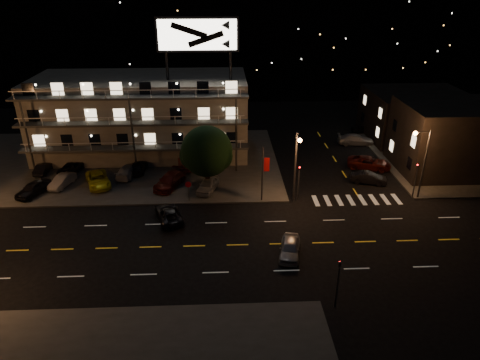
{
  "coord_description": "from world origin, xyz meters",
  "views": [
    {
      "loc": [
        0.77,
        -33.05,
        22.5
      ],
      "look_at": [
        2.59,
        8.0,
        2.83
      ],
      "focal_mm": 32.0,
      "sensor_mm": 36.0,
      "label": 1
    }
  ],
  "objects_px": {
    "lot_car_4": "(208,185)",
    "road_car_west": "(169,214)",
    "road_car_east": "(290,248)",
    "lot_car_2": "(98,180)",
    "tree": "(206,153)",
    "side_car_0": "(369,178)",
    "lot_car_7": "(128,171)"
  },
  "relations": [
    {
      "from": "tree",
      "to": "lot_car_2",
      "type": "bearing_deg",
      "value": 173.5
    },
    {
      "from": "lot_car_4",
      "to": "side_car_0",
      "type": "bearing_deg",
      "value": 21.41
    },
    {
      "from": "lot_car_2",
      "to": "road_car_west",
      "type": "relative_size",
      "value": 1.07
    },
    {
      "from": "tree",
      "to": "lot_car_4",
      "type": "bearing_deg",
      "value": -80.36
    },
    {
      "from": "lot_car_2",
      "to": "lot_car_7",
      "type": "bearing_deg",
      "value": 17.97
    },
    {
      "from": "lot_car_7",
      "to": "side_car_0",
      "type": "distance_m",
      "value": 29.26
    },
    {
      "from": "tree",
      "to": "road_car_east",
      "type": "distance_m",
      "value": 15.73
    },
    {
      "from": "side_car_0",
      "to": "road_car_east",
      "type": "bearing_deg",
      "value": 158.3
    },
    {
      "from": "lot_car_4",
      "to": "road_car_west",
      "type": "distance_m",
      "value": 7.22
    },
    {
      "from": "tree",
      "to": "lot_car_7",
      "type": "relative_size",
      "value": 1.6
    },
    {
      "from": "lot_car_4",
      "to": "lot_car_7",
      "type": "distance_m",
      "value": 10.93
    },
    {
      "from": "lot_car_2",
      "to": "side_car_0",
      "type": "xyz_separation_m",
      "value": [
        32.07,
        -0.56,
        -0.17
      ]
    },
    {
      "from": "side_car_0",
      "to": "tree",
      "type": "bearing_deg",
      "value": 110.42
    },
    {
      "from": "lot_car_2",
      "to": "road_car_west",
      "type": "distance_m",
      "value": 12.19
    },
    {
      "from": "tree",
      "to": "lot_car_2",
      "type": "xyz_separation_m",
      "value": [
        -12.87,
        1.47,
        -3.77
      ]
    },
    {
      "from": "lot_car_2",
      "to": "road_car_east",
      "type": "relative_size",
      "value": 1.22
    },
    {
      "from": "side_car_0",
      "to": "road_car_west",
      "type": "bearing_deg",
      "value": 125.84
    },
    {
      "from": "lot_car_4",
      "to": "road_car_west",
      "type": "height_order",
      "value": "lot_car_4"
    },
    {
      "from": "tree",
      "to": "road_car_east",
      "type": "relative_size",
      "value": 1.78
    },
    {
      "from": "lot_car_4",
      "to": "side_car_0",
      "type": "height_order",
      "value": "lot_car_4"
    },
    {
      "from": "road_car_east",
      "to": "lot_car_4",
      "type": "bearing_deg",
      "value": 133.2
    },
    {
      "from": "tree",
      "to": "side_car_0",
      "type": "bearing_deg",
      "value": 2.71
    },
    {
      "from": "lot_car_2",
      "to": "road_car_east",
      "type": "distance_m",
      "value": 25.19
    },
    {
      "from": "tree",
      "to": "lot_car_7",
      "type": "height_order",
      "value": "tree"
    },
    {
      "from": "side_car_0",
      "to": "lot_car_4",
      "type": "bearing_deg",
      "value": 111.86
    },
    {
      "from": "lot_car_4",
      "to": "road_car_west",
      "type": "xyz_separation_m",
      "value": [
        -3.81,
        -6.12,
        -0.21
      ]
    },
    {
      "from": "side_car_0",
      "to": "road_car_east",
      "type": "height_order",
      "value": "road_car_east"
    },
    {
      "from": "lot_car_2",
      "to": "road_car_east",
      "type": "height_order",
      "value": "lot_car_2"
    },
    {
      "from": "tree",
      "to": "road_car_east",
      "type": "xyz_separation_m",
      "value": [
        7.63,
        -13.19,
        -3.92
      ]
    },
    {
      "from": "road_car_east",
      "to": "lot_car_2",
      "type": "bearing_deg",
      "value": 156.93
    },
    {
      "from": "lot_car_2",
      "to": "side_car_0",
      "type": "bearing_deg",
      "value": -23.24
    },
    {
      "from": "lot_car_7",
      "to": "tree",
      "type": "bearing_deg",
      "value": 166.39
    }
  ]
}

